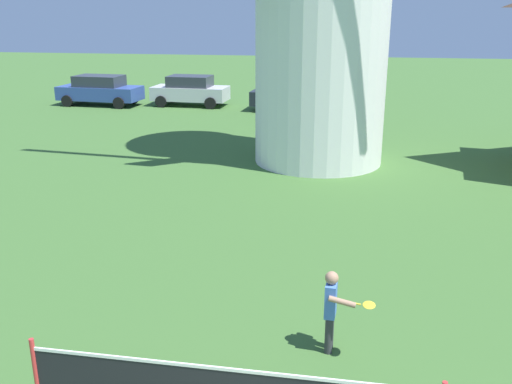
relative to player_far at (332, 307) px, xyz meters
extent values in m
cylinder|color=red|center=(-3.49, -2.05, -0.18)|extent=(0.06, 0.06, 1.10)
cube|color=white|center=(-1.11, -2.05, 0.24)|extent=(4.71, 0.02, 0.04)
cylinder|color=#333338|center=(-0.02, 0.07, -0.44)|extent=(0.12, 0.12, 0.58)
cylinder|color=#333338|center=(-0.03, -0.06, -0.44)|extent=(0.12, 0.12, 0.58)
cube|color=#4C7AD1|center=(-0.02, 0.00, 0.11)|extent=(0.17, 0.29, 0.52)
sphere|color=tan|center=(-0.02, 0.00, 0.46)|extent=(0.19, 0.19, 0.19)
cylinder|color=tan|center=(-0.01, 0.19, 0.09)|extent=(0.08, 0.08, 0.39)
cylinder|color=tan|center=(0.14, -0.17, 0.19)|extent=(0.40, 0.11, 0.15)
cylinder|color=yellow|center=(0.29, -0.18, 0.19)|extent=(0.22, 0.04, 0.04)
ellipsoid|color=yellow|center=(0.51, -0.19, 0.19)|extent=(0.20, 0.25, 0.03)
cube|color=#334C99|center=(-13.11, 20.73, -0.08)|extent=(4.41, 1.96, 0.70)
cube|color=#2D333D|center=(-13.11, 20.73, 0.55)|extent=(2.50, 1.64, 0.56)
cylinder|color=black|center=(-11.59, 21.49, -0.43)|extent=(0.61, 0.22, 0.60)
cylinder|color=black|center=(-11.70, 19.80, -0.43)|extent=(0.61, 0.22, 0.60)
cylinder|color=black|center=(-14.52, 21.67, -0.43)|extent=(0.61, 0.22, 0.60)
cylinder|color=black|center=(-14.63, 19.97, -0.43)|extent=(0.61, 0.22, 0.60)
cube|color=silver|center=(-8.37, 21.43, -0.08)|extent=(3.97, 1.83, 0.70)
cube|color=#2D333D|center=(-8.37, 21.43, 0.55)|extent=(2.24, 1.57, 0.56)
cylinder|color=black|center=(-7.01, 22.23, -0.43)|extent=(0.61, 0.20, 0.60)
cylinder|color=black|center=(-7.07, 20.53, -0.43)|extent=(0.61, 0.20, 0.60)
cylinder|color=black|center=(-9.67, 22.32, -0.43)|extent=(0.61, 0.20, 0.60)
cylinder|color=black|center=(-9.73, 20.62, -0.43)|extent=(0.61, 0.20, 0.60)
cube|color=#1E232D|center=(-2.85, 20.60, -0.08)|extent=(4.18, 1.96, 0.70)
cube|color=#2D333D|center=(-2.85, 20.60, 0.55)|extent=(2.37, 1.64, 0.56)
cylinder|color=black|center=(-1.41, 21.36, -0.43)|extent=(0.61, 0.22, 0.60)
cylinder|color=black|center=(-1.52, 19.66, -0.43)|extent=(0.61, 0.22, 0.60)
cylinder|color=black|center=(-4.18, 21.54, -0.43)|extent=(0.61, 0.22, 0.60)
cylinder|color=black|center=(-4.29, 19.84, -0.43)|extent=(0.61, 0.22, 0.60)
camera|label=1|loc=(0.16, -7.35, 4.11)|focal=39.58mm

